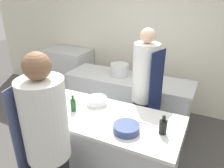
{
  "coord_description": "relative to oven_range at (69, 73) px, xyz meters",
  "views": [
    {
      "loc": [
        1.09,
        -1.89,
        2.24
      ],
      "look_at": [
        0.0,
        0.35,
        1.14
      ],
      "focal_mm": 35.0,
      "sensor_mm": 36.0,
      "label": 1
    }
  ],
  "objects": [
    {
      "name": "bottle_olive_oil",
      "position": [
        2.5,
        -1.79,
        0.45
      ],
      "size": [
        0.08,
        0.08,
        0.2
      ],
      "color": "black",
      "rests_on": "prep_counter"
    },
    {
      "name": "oven_range",
      "position": [
        0.0,
        0.0,
        0.0
      ],
      "size": [
        0.93,
        0.64,
        1.04
      ],
      "color": "silver",
      "rests_on": "ground_plane"
    },
    {
      "name": "bowl_mixing_large",
      "position": [
        1.6,
        -1.54,
        0.42
      ],
      "size": [
        0.26,
        0.26,
        0.09
      ],
      "color": "white",
      "rests_on": "prep_counter"
    },
    {
      "name": "bowl_prep_small",
      "position": [
        1.04,
        -1.95,
        0.41
      ],
      "size": [
        0.17,
        0.17,
        0.08
      ],
      "color": "white",
      "rests_on": "prep_counter"
    },
    {
      "name": "stockpot",
      "position": [
        1.45,
        -0.51,
        0.47
      ],
      "size": [
        0.31,
        0.31,
        0.2
      ],
      "color": "silver",
      "rests_on": "pass_counter"
    },
    {
      "name": "cutting_board",
      "position": [
        2.31,
        -1.61,
        0.38
      ],
      "size": [
        0.37,
        0.19,
        0.01
      ],
      "color": "white",
      "rests_on": "prep_counter"
    },
    {
      "name": "wall_back",
      "position": [
        1.75,
        0.37,
        0.88
      ],
      "size": [
        8.0,
        0.06,
        2.8
      ],
      "color": "silver",
      "rests_on": "ground_plane"
    },
    {
      "name": "bottle_vinegar",
      "position": [
        0.99,
        -2.08,
        0.46
      ],
      "size": [
        0.07,
        0.07,
        0.23
      ],
      "color": "#B2A84C",
      "rests_on": "prep_counter"
    },
    {
      "name": "bowl_ceramic_blue",
      "position": [
        2.16,
        -1.92,
        0.41
      ],
      "size": [
        0.27,
        0.27,
        0.08
      ],
      "color": "navy",
      "rests_on": "prep_counter"
    },
    {
      "name": "pass_counter",
      "position": [
        1.62,
        -0.54,
        -0.07
      ],
      "size": [
        2.11,
        0.67,
        0.89
      ],
      "color": "silver",
      "rests_on": "ground_plane"
    },
    {
      "name": "chef_at_stove",
      "position": [
        2.06,
        -1.05,
        0.39
      ],
      "size": [
        0.39,
        0.37,
        1.8
      ],
      "rotation": [
        0.0,
        0.0,
        -1.84
      ],
      "color": "black",
      "rests_on": "ground_plane"
    },
    {
      "name": "bottle_cooking_oil",
      "position": [
        1.43,
        -1.81,
        0.45
      ],
      "size": [
        0.06,
        0.06,
        0.2
      ],
      "color": "#19471E",
      "rests_on": "prep_counter"
    },
    {
      "name": "prep_counter",
      "position": [
        1.75,
        -1.76,
        -0.07
      ],
      "size": [
        1.91,
        0.81,
        0.89
      ],
      "color": "silver",
      "rests_on": "ground_plane"
    },
    {
      "name": "bottle_wine",
      "position": [
        1.11,
        -1.67,
        0.46
      ],
      "size": [
        0.07,
        0.07,
        0.22
      ],
      "color": "#5B2319",
      "rests_on": "prep_counter"
    },
    {
      "name": "cup",
      "position": [
        0.92,
        -1.56,
        0.41
      ],
      "size": [
        0.09,
        0.09,
        0.08
      ],
      "color": "#33477F",
      "rests_on": "prep_counter"
    },
    {
      "name": "chef_at_prep_near",
      "position": [
        1.62,
        -2.48,
        0.38
      ],
      "size": [
        0.44,
        0.43,
        1.81
      ],
      "rotation": [
        0.0,
        0.0,
        1.78
      ],
      "color": "black",
      "rests_on": "ground_plane"
    }
  ]
}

